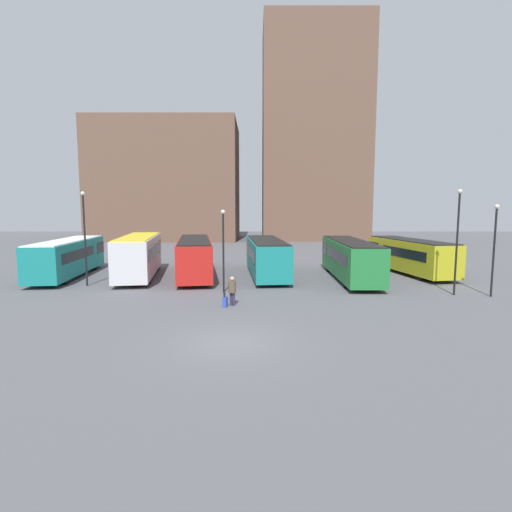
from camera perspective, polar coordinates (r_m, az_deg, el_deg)
ground_plane at (r=16.39m, az=-3.90°, el=-12.19°), size 160.00×160.00×0.00m
building_block_left at (r=73.59m, az=-12.54°, el=10.25°), size 24.48×16.55×20.12m
building_block_right at (r=73.64m, az=8.12°, el=16.76°), size 17.90×12.68×36.50m
bus_0 at (r=34.89m, az=-25.37°, el=-0.06°), size 3.49×11.24×2.90m
bus_1 at (r=32.64m, az=-16.49°, el=0.19°), size 3.97×10.67×3.24m
bus_2 at (r=32.23m, az=-8.92°, el=0.06°), size 4.18×11.84×2.96m
bus_3 at (r=32.04m, az=1.31°, el=0.03°), size 3.41×11.05×2.91m
bus_4 at (r=31.35m, az=13.08°, el=-0.24°), size 2.64×11.65×2.94m
bus_5 at (r=35.38m, az=20.97°, el=0.16°), size 4.15×10.43×2.83m
traveler at (r=22.07m, az=-3.57°, el=-4.64°), size 0.52×0.52×1.63m
suitcase at (r=21.89m, az=-4.58°, el=-6.55°), size 0.29×0.35×0.83m
lamp_post_0 at (r=29.87m, az=-23.44°, el=3.21°), size 0.28×0.28×6.51m
lamp_post_1 at (r=25.28m, az=-4.84°, el=1.74°), size 0.28×0.28×5.27m
lamp_post_2 at (r=27.94m, az=30.76°, el=1.64°), size 0.28×0.28×5.60m
lamp_post_3 at (r=27.33m, az=26.68°, el=2.78°), size 0.28×0.28×6.51m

